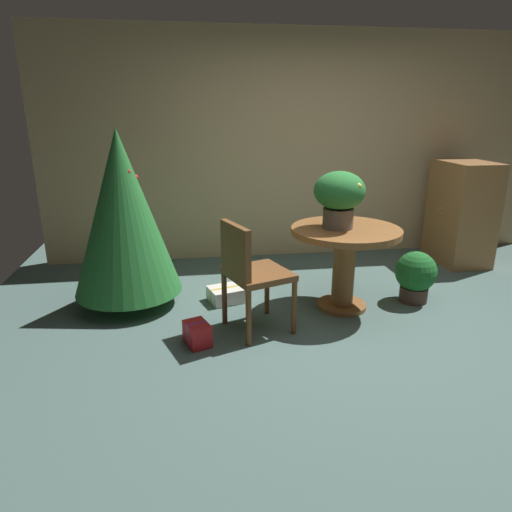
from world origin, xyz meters
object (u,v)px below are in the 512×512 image
at_px(round_dining_table, 345,250).
at_px(gift_box_red, 197,334).
at_px(holiday_tree, 123,213).
at_px(gift_box_cream, 226,294).
at_px(flower_vase, 339,195).
at_px(potted_plant, 416,275).
at_px(wooden_chair_left, 250,270).
at_px(wooden_cabinet, 461,213).

height_order(round_dining_table, gift_box_red, round_dining_table).
xyz_separation_m(holiday_tree, gift_box_cream, (0.88, -0.06, -0.80)).
relative_size(round_dining_table, holiday_tree, 0.60).
distance_m(flower_vase, potted_plant, 1.11).
height_order(holiday_tree, potted_plant, holiday_tree).
bearing_deg(potted_plant, wooden_chair_left, -167.23).
bearing_deg(gift_box_cream, flower_vase, -16.39).
distance_m(flower_vase, holiday_tree, 1.88).
distance_m(round_dining_table, holiday_tree, 1.98).
xyz_separation_m(wooden_chair_left, gift_box_cream, (-0.15, 0.62, -0.46)).
relative_size(wooden_chair_left, holiday_tree, 0.57).
distance_m(round_dining_table, wooden_chair_left, 0.95).
relative_size(flower_vase, wooden_cabinet, 0.42).
bearing_deg(gift_box_red, flower_vase, 22.44).
height_order(wooden_chair_left, gift_box_red, wooden_chair_left).
distance_m(holiday_tree, gift_box_cream, 1.19).
bearing_deg(wooden_chair_left, round_dining_table, 20.00).
bearing_deg(potted_plant, gift_box_red, -165.17).
bearing_deg(flower_vase, gift_box_red, -157.56).
relative_size(round_dining_table, gift_box_cream, 2.61).
height_order(wooden_chair_left, holiday_tree, holiday_tree).
height_order(round_dining_table, wooden_cabinet, wooden_cabinet).
distance_m(wooden_chair_left, gift_box_cream, 0.79).
relative_size(wooden_cabinet, potted_plant, 2.43).
bearing_deg(potted_plant, wooden_cabinet, 44.57).
bearing_deg(gift_box_cream, gift_box_red, -109.88).
bearing_deg(round_dining_table, wooden_chair_left, -160.00).
xyz_separation_m(round_dining_table, wooden_cabinet, (1.76, 1.08, 0.04)).
height_order(gift_box_red, wooden_cabinet, wooden_cabinet).
distance_m(wooden_chair_left, gift_box_red, 0.64).
bearing_deg(gift_box_red, gift_box_cream, 70.12).
height_order(wooden_cabinet, potted_plant, wooden_cabinet).
xyz_separation_m(holiday_tree, gift_box_red, (0.59, -0.86, -0.77)).
bearing_deg(gift_box_red, round_dining_table, 20.68).
bearing_deg(wooden_cabinet, holiday_tree, -169.02).
distance_m(gift_box_cream, potted_plant, 1.78).
relative_size(wooden_chair_left, gift_box_red, 3.41).
xyz_separation_m(flower_vase, wooden_cabinet, (1.84, 1.06, -0.45)).
bearing_deg(wooden_cabinet, flower_vase, -150.06).
distance_m(gift_box_red, potted_plant, 2.12).
bearing_deg(flower_vase, potted_plant, 1.70).
xyz_separation_m(wooden_chair_left, potted_plant, (1.60, 0.36, -0.26)).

